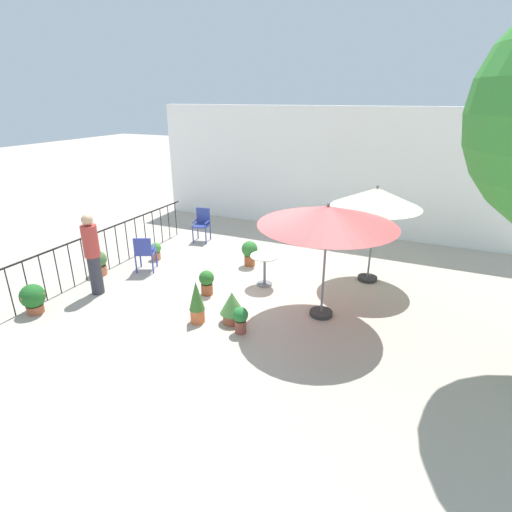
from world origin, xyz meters
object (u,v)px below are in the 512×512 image
at_px(cafe_table_0, 265,265).
at_px(potted_plant_0, 197,301).
at_px(potted_plant_3, 156,250).
at_px(patio_chair_0, 144,251).
at_px(standing_person, 92,254).
at_px(potted_plant_2, 207,281).
at_px(patio_chair_1, 202,222).
at_px(potted_plant_4, 33,298).
at_px(potted_plant_1, 250,252).
at_px(potted_plant_6, 240,318).
at_px(patio_umbrella_0, 328,216).
at_px(potted_plant_5, 99,262).
at_px(patio_umbrella_1, 376,198).
at_px(potted_plant_7, 232,306).

relative_size(cafe_table_0, potted_plant_0, 0.85).
bearing_deg(potted_plant_3, cafe_table_0, -4.38).
relative_size(patio_chair_0, standing_person, 0.51).
bearing_deg(potted_plant_0, potted_plant_3, 139.87).
xyz_separation_m(cafe_table_0, potted_plant_2, (-0.93, -0.93, -0.19)).
relative_size(cafe_table_0, patio_chair_1, 0.75).
bearing_deg(potted_plant_4, potted_plant_1, 54.10).
xyz_separation_m(cafe_table_0, potted_plant_3, (-3.14, 0.24, -0.24)).
bearing_deg(potted_plant_3, potted_plant_6, -32.16).
bearing_deg(patio_chair_0, potted_plant_6, -24.44).
bearing_deg(potted_plant_3, patio_umbrella_0, -12.40).
distance_m(patio_chair_1, potted_plant_6, 5.13).
bearing_deg(potted_plant_6, potted_plant_2, 141.54).
bearing_deg(potted_plant_2, potted_plant_4, -141.91).
bearing_deg(potted_plant_2, patio_chair_1, 122.87).
relative_size(patio_chair_1, potted_plant_0, 1.14).
bearing_deg(patio_chair_1, potted_plant_3, -100.14).
height_order(patio_chair_0, potted_plant_1, patio_chair_0).
bearing_deg(standing_person, potted_plant_5, 132.10).
relative_size(patio_umbrella_1, potted_plant_2, 4.08).
height_order(patio_umbrella_0, potted_plant_6, patio_umbrella_0).
distance_m(patio_umbrella_0, potted_plant_0, 2.82).
distance_m(patio_umbrella_0, patio_chair_1, 5.37).
height_order(patio_chair_1, potted_plant_4, patio_chair_1).
height_order(patio_chair_0, potted_plant_7, patio_chair_0).
xyz_separation_m(patio_umbrella_0, standing_person, (-4.62, -1.06, -1.07)).
xyz_separation_m(patio_chair_1, potted_plant_6, (3.22, -3.99, -0.27)).
xyz_separation_m(patio_umbrella_0, potted_plant_3, (-4.67, 1.03, -1.72)).
xyz_separation_m(cafe_table_0, potted_plant_5, (-3.77, -1.10, -0.18)).
height_order(patio_umbrella_0, patio_umbrella_1, patio_umbrella_0).
relative_size(potted_plant_1, standing_person, 0.36).
relative_size(potted_plant_2, standing_person, 0.31).
height_order(cafe_table_0, potted_plant_6, cafe_table_0).
relative_size(patio_umbrella_1, potted_plant_7, 3.53).
relative_size(patio_umbrella_0, potted_plant_7, 4.00).
distance_m(patio_chair_0, potted_plant_0, 2.82).
height_order(patio_umbrella_1, potted_plant_0, patio_umbrella_1).
xyz_separation_m(potted_plant_0, potted_plant_3, (-2.64, 2.22, -0.18)).
distance_m(patio_umbrella_1, potted_plant_0, 4.36).
xyz_separation_m(potted_plant_0, potted_plant_2, (-0.43, 1.05, -0.13)).
distance_m(cafe_table_0, potted_plant_2, 1.33).
height_order(potted_plant_3, potted_plant_6, potted_plant_6).
xyz_separation_m(potted_plant_7, standing_person, (-3.19, -0.12, 0.57)).
xyz_separation_m(potted_plant_1, potted_plant_6, (1.16, -2.84, -0.08)).
height_order(potted_plant_5, potted_plant_7, potted_plant_7).
distance_m(potted_plant_4, potted_plant_7, 3.88).
bearing_deg(potted_plant_1, potted_plant_7, -71.47).
bearing_deg(patio_chair_0, potted_plant_2, -12.73).
relative_size(patio_chair_0, potted_plant_2, 1.64).
bearing_deg(cafe_table_0, potted_plant_1, 131.99).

